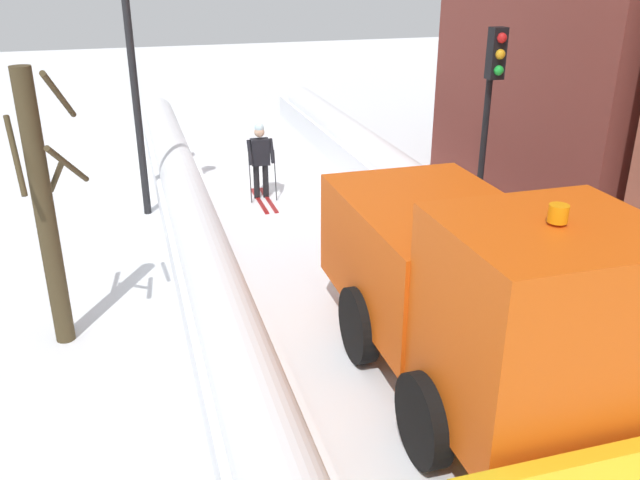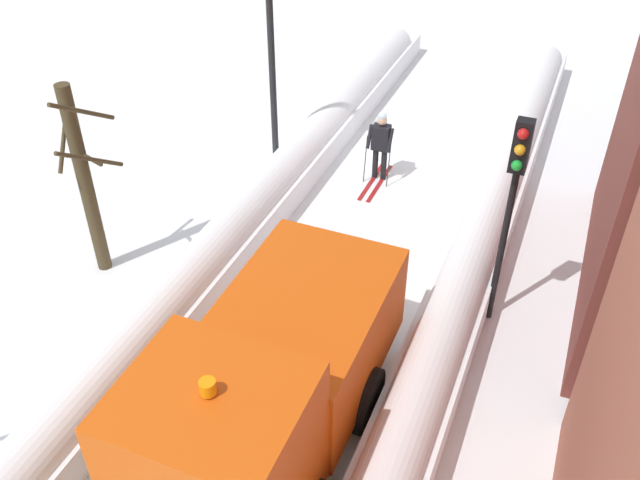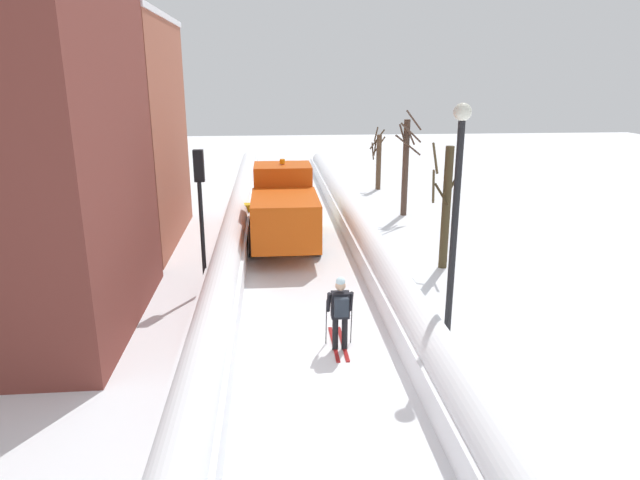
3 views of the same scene
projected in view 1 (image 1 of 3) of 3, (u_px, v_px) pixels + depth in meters
The scene contains 7 objects.
ground_plane at pixel (477, 458), 7.78m from camera, with size 80.00×80.00×0.00m, color white.
snowbank_right at pixel (272, 465), 6.96m from camera, with size 1.10×36.00×1.10m.
plow_truck at pixel (476, 291), 8.45m from camera, with size 3.20×5.98×3.12m.
skier at pixel (260, 157), 15.76m from camera, with size 0.62×1.80×1.81m.
traffic_light_pole at pixel (491, 98), 12.31m from camera, with size 0.28×0.42×4.21m.
street_lamp at pixel (131, 52), 13.80m from camera, with size 0.40×0.40×5.63m.
bare_tree_near at pixel (46, 208), 9.37m from camera, with size 0.99×1.34×4.11m.
Camera 1 is at (3.48, 15.41, 5.37)m, focal length 37.75 mm.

